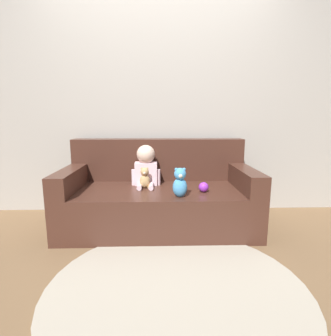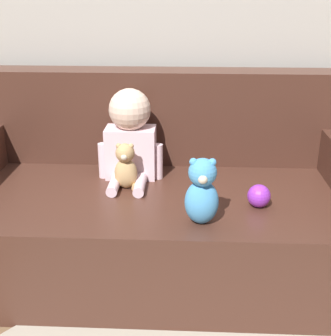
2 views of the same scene
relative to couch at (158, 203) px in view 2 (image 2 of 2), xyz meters
name	(u,v)px [view 2 (image 2 of 2)]	position (x,y,z in m)	size (l,w,h in m)	color
ground_plane	(157,266)	(0.00, -0.06, -0.28)	(12.00, 12.00, 0.00)	brown
couch	(158,203)	(0.00, 0.00, 0.00)	(1.78, 0.87, 0.82)	#47281E
person_baby	(130,136)	(-0.12, 0.06, 0.29)	(0.28, 0.32, 0.39)	silver
teddy_bear_brown	(126,167)	(-0.13, -0.07, 0.19)	(0.12, 0.09, 0.20)	tan
plush_toy_side	(202,192)	(0.18, -0.36, 0.22)	(0.12, 0.11, 0.25)	#4C9EDB
toy_ball	(259,196)	(0.40, -0.22, 0.14)	(0.09, 0.09, 0.09)	purple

